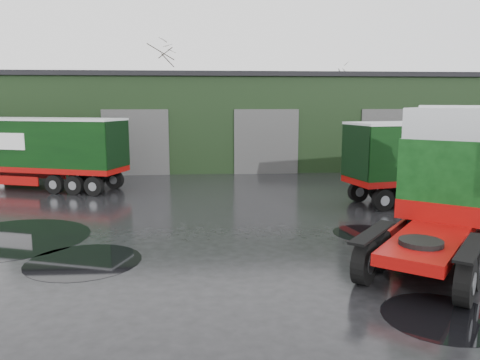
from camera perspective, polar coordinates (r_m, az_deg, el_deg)
name	(u,v)px	position (r m, az deg, el deg)	size (l,w,h in m)	color
ground	(259,237)	(15.60, 2.35, -6.97)	(100.00, 100.00, 0.00)	black
warehouse	(256,120)	(35.09, 1.97, 7.37)	(32.40, 12.40, 6.30)	black
hero_tractor	(439,188)	(13.57, 23.06, -0.87)	(2.94, 6.93, 4.30)	#0D3A11
trailer_left	(17,153)	(26.86, -25.58, 3.01)	(2.42, 11.81, 3.67)	silver
lorry_right	(459,161)	(23.30, 25.12, 2.13)	(2.38, 13.75, 3.61)	silver
tree_back_a	(160,99)	(45.08, -9.72, 9.72)	(4.40, 4.40, 9.50)	black
tree_back_b	(328,110)	(46.38, 10.63, 8.44)	(4.40, 4.40, 7.50)	black
puddle_0	(84,261)	(14.00, -18.52, -9.38)	(3.20, 3.20, 0.01)	black
puddle_1	(367,233)	(16.57, 15.20, -6.30)	(2.28, 2.28, 0.01)	black
puddle_2	(10,238)	(17.21, -26.22, -6.37)	(5.07, 5.07, 0.01)	black
puddle_3	(442,317)	(10.93, 23.39, -15.09)	(2.47, 2.47, 0.01)	black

